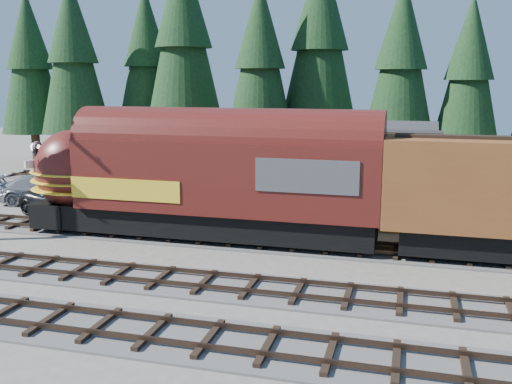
% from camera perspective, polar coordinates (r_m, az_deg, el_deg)
% --- Properties ---
extents(ground, '(120.00, 120.00, 0.00)m').
position_cam_1_polar(ground, '(23.14, 2.21, -8.18)').
color(ground, '#6B665B').
rests_on(ground, ground).
extents(track_spur, '(32.00, 3.20, 0.33)m').
position_cam_1_polar(track_spur, '(42.69, -5.44, 0.85)').
color(track_spur, '#4C4947').
rests_on(track_spur, ground).
extents(depot, '(12.80, 7.00, 5.30)m').
position_cam_1_polar(depot, '(32.50, 6.43, 2.78)').
color(depot, '#C58D1B').
rests_on(depot, ground).
extents(conifer_backdrop, '(79.74, 22.08, 16.66)m').
position_cam_1_polar(conifer_backdrop, '(45.59, 16.48, 13.47)').
color(conifer_backdrop, black).
rests_on(conifer_backdrop, ground).
extents(locomotive, '(17.88, 3.55, 4.86)m').
position_cam_1_polar(locomotive, '(27.69, -6.64, 0.98)').
color(locomotive, black).
rests_on(locomotive, ground).
extents(caboose, '(8.93, 2.59, 4.64)m').
position_cam_1_polar(caboose, '(41.86, -3.66, 3.83)').
color(caboose, black).
rests_on(caboose, ground).
extents(pickup_truck_a, '(6.99, 4.80, 1.77)m').
position_cam_1_polar(pickup_truck_a, '(34.21, -18.02, -0.82)').
color(pickup_truck_a, black).
rests_on(pickup_truck_a, ground).
extents(pickup_truck_b, '(6.53, 4.14, 1.76)m').
position_cam_1_polar(pickup_truck_b, '(38.21, -20.21, 0.24)').
color(pickup_truck_b, '#989A9F').
rests_on(pickup_truck_b, ground).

